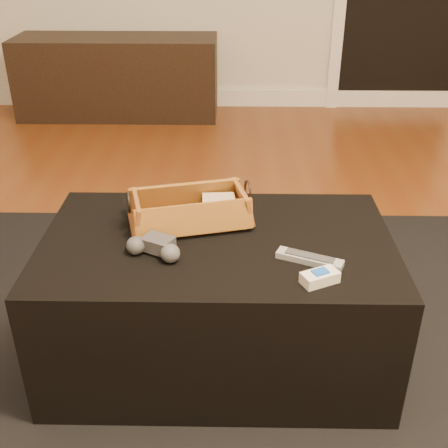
{
  "coord_description": "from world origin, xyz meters",
  "views": [
    {
      "loc": [
        0.13,
        -1.35,
        1.24
      ],
      "look_at": [
        0.11,
        0.0,
        0.49
      ],
      "focal_mm": 45.0,
      "sensor_mm": 36.0,
      "label": 1
    }
  ],
  "objects_px": {
    "tv_remote": "(185,220)",
    "cream_gadget": "(320,277)",
    "game_controller": "(155,247)",
    "ottoman": "(218,299)",
    "silver_remote": "(310,259)",
    "media_cabinet": "(118,77)",
    "wicker_basket": "(190,211)"
  },
  "relations": [
    {
      "from": "tv_remote",
      "to": "cream_gadget",
      "type": "bearing_deg",
      "value": -58.5
    },
    {
      "from": "game_controller",
      "to": "cream_gadget",
      "type": "xyz_separation_m",
      "value": [
        0.43,
        -0.12,
        -0.01
      ]
    },
    {
      "from": "ottoman",
      "to": "game_controller",
      "type": "xyz_separation_m",
      "value": [
        -0.16,
        -0.09,
        0.24
      ]
    },
    {
      "from": "silver_remote",
      "to": "media_cabinet",
      "type": "bearing_deg",
      "value": 111.1
    },
    {
      "from": "wicker_basket",
      "to": "tv_remote",
      "type": "bearing_deg",
      "value": -128.76
    },
    {
      "from": "media_cabinet",
      "to": "cream_gadget",
      "type": "bearing_deg",
      "value": -69.32
    },
    {
      "from": "silver_remote",
      "to": "wicker_basket",
      "type": "bearing_deg",
      "value": 148.42
    },
    {
      "from": "media_cabinet",
      "to": "tv_remote",
      "type": "distance_m",
      "value": 2.51
    },
    {
      "from": "ottoman",
      "to": "cream_gadget",
      "type": "relative_size",
      "value": 9.57
    },
    {
      "from": "media_cabinet",
      "to": "tv_remote",
      "type": "xyz_separation_m",
      "value": [
        0.66,
        -2.42,
        0.19
      ]
    },
    {
      "from": "media_cabinet",
      "to": "wicker_basket",
      "type": "relative_size",
      "value": 3.51
    },
    {
      "from": "ottoman",
      "to": "tv_remote",
      "type": "height_order",
      "value": "tv_remote"
    },
    {
      "from": "tv_remote",
      "to": "ottoman",
      "type": "bearing_deg",
      "value": -56.82
    },
    {
      "from": "cream_gadget",
      "to": "media_cabinet",
      "type": "bearing_deg",
      "value": 110.68
    },
    {
      "from": "game_controller",
      "to": "silver_remote",
      "type": "height_order",
      "value": "game_controller"
    },
    {
      "from": "ottoman",
      "to": "silver_remote",
      "type": "xyz_separation_m",
      "value": [
        0.25,
        -0.12,
        0.22
      ]
    },
    {
      "from": "cream_gadget",
      "to": "silver_remote",
      "type": "bearing_deg",
      "value": 98.31
    },
    {
      "from": "wicker_basket",
      "to": "silver_remote",
      "type": "xyz_separation_m",
      "value": [
        0.33,
        -0.2,
        -0.03
      ]
    },
    {
      "from": "ottoman",
      "to": "cream_gadget",
      "type": "distance_m",
      "value": 0.41
    },
    {
      "from": "media_cabinet",
      "to": "ottoman",
      "type": "height_order",
      "value": "media_cabinet"
    },
    {
      "from": "tv_remote",
      "to": "game_controller",
      "type": "xyz_separation_m",
      "value": [
        -0.07,
        -0.16,
        0.0
      ]
    },
    {
      "from": "ottoman",
      "to": "game_controller",
      "type": "bearing_deg",
      "value": -151.2
    },
    {
      "from": "game_controller",
      "to": "ottoman",
      "type": "bearing_deg",
      "value": 28.8
    },
    {
      "from": "media_cabinet",
      "to": "silver_remote",
      "type": "xyz_separation_m",
      "value": [
        1.0,
        -2.6,
        0.18
      ]
    },
    {
      "from": "wicker_basket",
      "to": "cream_gadget",
      "type": "bearing_deg",
      "value": -40.91
    },
    {
      "from": "media_cabinet",
      "to": "tv_remote",
      "type": "bearing_deg",
      "value": -74.73
    },
    {
      "from": "game_controller",
      "to": "silver_remote",
      "type": "xyz_separation_m",
      "value": [
        0.41,
        -0.02,
        -0.02
      ]
    },
    {
      "from": "game_controller",
      "to": "cream_gadget",
      "type": "height_order",
      "value": "game_controller"
    },
    {
      "from": "ottoman",
      "to": "cream_gadget",
      "type": "xyz_separation_m",
      "value": [
        0.26,
        -0.21,
        0.23
      ]
    },
    {
      "from": "media_cabinet",
      "to": "ottoman",
      "type": "relative_size",
      "value": 1.36
    },
    {
      "from": "tv_remote",
      "to": "cream_gadget",
      "type": "xyz_separation_m",
      "value": [
        0.36,
        -0.28,
        -0.01
      ]
    },
    {
      "from": "ottoman",
      "to": "silver_remote",
      "type": "height_order",
      "value": "silver_remote"
    }
  ]
}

